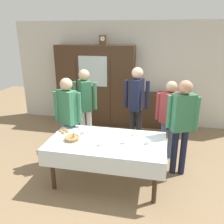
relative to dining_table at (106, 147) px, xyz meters
The scene contains 21 objects.
ground_plane 0.71m from the dining_table, 90.00° to the left, with size 12.00×12.00×0.00m, color #846B4C.
back_wall 2.97m from the dining_table, 90.00° to the left, with size 6.40×0.10×2.70m, color silver.
dining_table is the anchor object (origin of this frame).
wall_cabinet 2.77m from the dining_table, 109.16° to the left, with size 2.05×0.46×2.11m.
mantel_clock 3.10m from the dining_table, 104.66° to the left, with size 0.18×0.11×0.24m.
bookshelf_low 2.78m from the dining_table, 72.53° to the left, with size 1.11×0.35×0.91m.
book_stack 2.78m from the dining_table, 72.53° to the left, with size 0.16×0.23×0.06m.
tea_cup_mid_left 0.20m from the dining_table, 108.30° to the right, with size 0.13×0.13×0.06m.
tea_cup_center 0.51m from the dining_table, 155.41° to the left, with size 0.13×0.13×0.06m.
tea_cup_front_edge 0.52m from the dining_table, 36.21° to the left, with size 0.13×0.13×0.06m.
tea_cup_near_left 0.67m from the dining_table, ahead, with size 0.13×0.13×0.06m.
tea_cup_back_edge 0.32m from the dining_table, ahead, with size 0.13×0.13×0.06m.
bread_basket 0.57m from the dining_table, behind, with size 0.24×0.24×0.16m.
pastry_plate 0.83m from the dining_table, 167.44° to the left, with size 0.28×0.28×0.05m.
spoon_near_left 0.29m from the dining_table, 53.56° to the right, with size 0.12×0.02×0.01m.
spoon_near_right 0.51m from the dining_table, 130.54° to the left, with size 0.12×0.02×0.01m.
person_by_cabinet 1.47m from the dining_table, 76.82° to the left, with size 0.52×0.40×1.76m.
person_behind_table_right 1.03m from the dining_table, 149.57° to the left, with size 0.52×0.35×1.66m.
person_behind_table_left 1.48m from the dining_table, 121.48° to the left, with size 0.52×0.41×1.70m.
person_beside_shelf 1.34m from the dining_table, 23.76° to the left, with size 0.52×0.32×1.70m.
person_near_right_end 1.48m from the dining_table, 46.92° to the left, with size 0.52×0.40×1.57m.
Camera 1 is at (0.76, -3.45, 2.41)m, focal length 36.73 mm.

